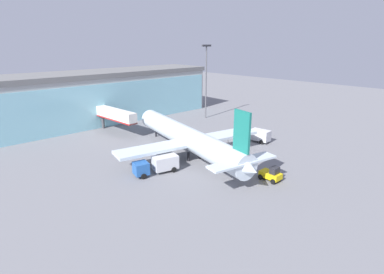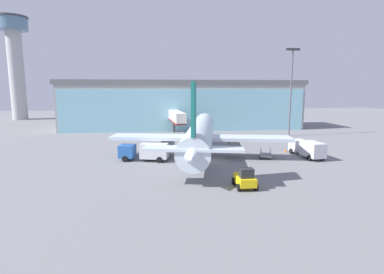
% 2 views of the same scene
% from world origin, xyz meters
% --- Properties ---
extents(ground, '(240.00, 240.00, 0.00)m').
position_xyz_m(ground, '(0.00, 0.00, 0.00)').
color(ground, slate).
extents(terminal_building, '(65.29, 17.23, 13.05)m').
position_xyz_m(terminal_building, '(-0.00, 39.94, 6.53)').
color(terminal_building, '#9E9E9E').
rests_on(terminal_building, ground).
extents(jet_bridge, '(3.00, 14.53, 5.59)m').
position_xyz_m(jet_bridge, '(-2.97, 26.68, 4.23)').
color(jet_bridge, silver).
rests_on(jet_bridge, ground).
extents(apron_light_mast, '(3.20, 0.40, 19.69)m').
position_xyz_m(apron_light_mast, '(22.64, 21.79, 11.61)').
color(apron_light_mast, '#59595E').
rests_on(apron_light_mast, ground).
extents(airplane, '(28.12, 36.80, 11.44)m').
position_xyz_m(airplane, '(-1.23, 3.54, 3.53)').
color(airplane, silver).
rests_on(airplane, ground).
extents(catering_truck, '(7.62, 3.98, 2.65)m').
position_xyz_m(catering_truck, '(-9.91, 1.54, 1.47)').
color(catering_truck, '#2659A5').
rests_on(catering_truck, ground).
extents(fuel_truck, '(2.88, 7.43, 2.65)m').
position_xyz_m(fuel_truck, '(15.37, 0.34, 1.47)').
color(fuel_truck, silver).
rests_on(fuel_truck, ground).
extents(baggage_cart, '(2.41, 3.17, 1.50)m').
position_xyz_m(baggage_cart, '(8.59, 0.55, 0.50)').
color(baggage_cart, gray).
rests_on(baggage_cart, ground).
extents(pushback_tug, '(2.24, 3.25, 2.30)m').
position_xyz_m(pushback_tug, '(0.93, -12.71, 0.97)').
color(pushback_tug, yellow).
rests_on(pushback_tug, ground).
extents(safety_cone_nose, '(0.36, 0.36, 0.55)m').
position_xyz_m(safety_cone_nose, '(-1.35, -2.71, 0.28)').
color(safety_cone_nose, orange).
rests_on(safety_cone_nose, ground).
extents(safety_cone_wingtip, '(0.36, 0.36, 0.55)m').
position_xyz_m(safety_cone_wingtip, '(13.78, 4.58, 0.28)').
color(safety_cone_wingtip, orange).
rests_on(safety_cone_wingtip, ground).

